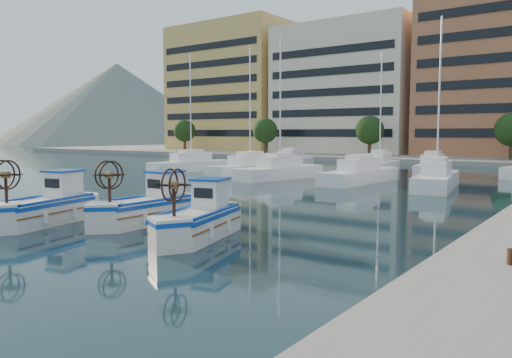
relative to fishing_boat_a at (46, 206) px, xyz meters
name	(u,v)px	position (x,y,z in m)	size (l,w,h in m)	color
ground	(144,232)	(4.60, 1.25, -0.76)	(300.00, 300.00, 0.00)	#183340
hill_west	(119,143)	(-135.40, 111.25, -0.76)	(180.00, 180.00, 60.00)	slate
yacht_marina	(363,171)	(1.22, 28.99, -0.23)	(41.23, 22.45, 11.50)	white
fishing_boat_a	(46,206)	(0.00, 0.00, 0.00)	(2.72, 4.56, 2.76)	silver
fishing_boat_b	(147,206)	(3.34, 2.56, -0.01)	(1.83, 4.37, 2.71)	silver
fishing_boat_c	(199,218)	(7.07, 1.68, -0.04)	(2.77, 4.34, 2.63)	silver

